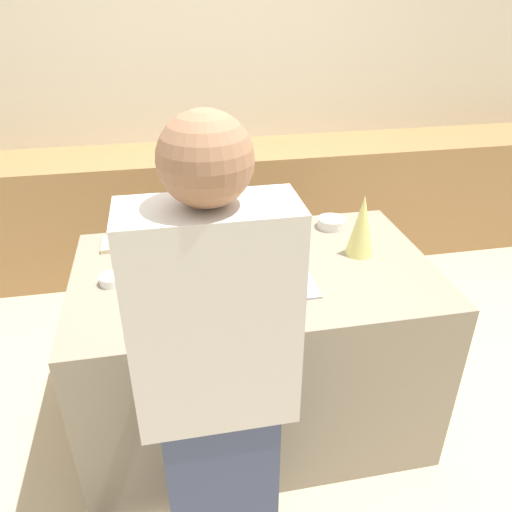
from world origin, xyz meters
name	(u,v)px	position (x,y,z in m)	size (l,w,h in m)	color
ground_plane	(255,413)	(0.00, 0.00, 0.00)	(12.00, 12.00, 0.00)	#C6B28E
wall_back	(204,85)	(0.00, 2.02, 1.30)	(8.00, 0.05, 2.60)	beige
back_cabinet_block	(214,207)	(0.00, 1.70, 0.45)	(6.00, 0.60, 0.90)	#9E7547
kitchen_island	(255,347)	(0.00, 0.00, 0.45)	(1.58, 0.96, 0.89)	gray
baking_tray	(264,285)	(0.01, -0.15, 0.89)	(0.42, 0.27, 0.01)	#9E9EA8
gingerbread_house	(264,267)	(0.01, -0.15, 0.98)	(0.19, 0.20, 0.22)	brown
decorative_tree	(362,225)	(0.50, 0.04, 1.03)	(0.13, 0.13, 0.29)	#DBD675
candy_bowl_behind_tray	(183,253)	(-0.30, 0.14, 0.92)	(0.09, 0.09, 0.05)	white
candy_bowl_near_tray_right	(180,233)	(-0.30, 0.35, 0.92)	(0.14, 0.14, 0.05)	white
candy_bowl_far_left	(240,241)	(-0.03, 0.21, 0.92)	(0.10, 0.10, 0.05)	silver
candy_bowl_beside_tree	(331,222)	(0.46, 0.33, 0.92)	(0.14, 0.14, 0.05)	silver
candy_bowl_front_corner	(111,279)	(-0.61, -0.01, 0.91)	(0.10, 0.10, 0.04)	white
candy_bowl_far_right	(143,251)	(-0.48, 0.20, 0.92)	(0.11, 0.11, 0.05)	white
cookbook	(120,243)	(-0.59, 0.33, 0.90)	(0.17, 0.16, 0.02)	#CCB78C
person	(217,392)	(-0.26, -0.73, 0.91)	(0.46, 0.58, 1.76)	#424C6B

